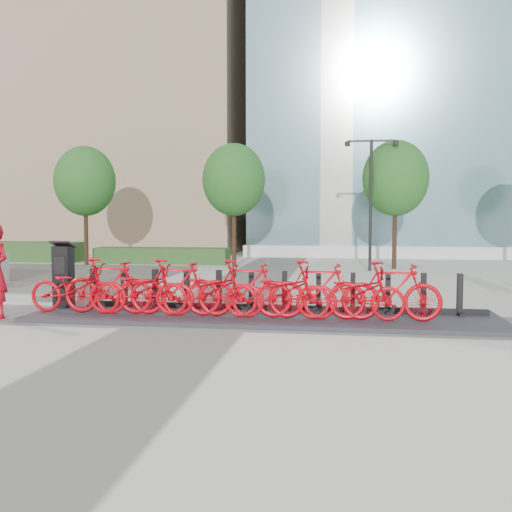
# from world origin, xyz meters

# --- Properties ---
(ground) EXTENTS (120.00, 120.00, 0.00)m
(ground) POSITION_xyz_m (0.00, 0.00, 0.00)
(ground) COLOR silver
(tan_building) EXTENTS (26.00, 16.00, 30.00)m
(tan_building) POSITION_xyz_m (-16.00, 26.00, 15.00)
(tan_building) COLOR #A1806A
(tan_building) RESTS_ON ground
(hedge_b) EXTENTS (6.00, 1.20, 0.70)m
(hedge_b) POSITION_xyz_m (-5.00, 13.20, 0.35)
(hedge_b) COLOR #2B5724
(hedge_b) RESTS_ON ground
(tree_0) EXTENTS (2.60, 2.60, 5.10)m
(tree_0) POSITION_xyz_m (-8.00, 12.00, 3.59)
(tree_0) COLOR #3D2816
(tree_0) RESTS_ON ground
(tree_1) EXTENTS (2.60, 2.60, 5.10)m
(tree_1) POSITION_xyz_m (-1.50, 12.00, 3.59)
(tree_1) COLOR #3D2816
(tree_1) RESTS_ON ground
(tree_2) EXTENTS (2.60, 2.60, 5.10)m
(tree_2) POSITION_xyz_m (5.00, 12.00, 3.59)
(tree_2) COLOR #3D2816
(tree_2) RESTS_ON ground
(streetlamp) EXTENTS (2.00, 0.20, 5.00)m
(streetlamp) POSITION_xyz_m (4.00, 11.00, 3.13)
(streetlamp) COLOR black
(streetlamp) RESTS_ON ground
(dock_pad) EXTENTS (9.60, 2.40, 0.08)m
(dock_pad) POSITION_xyz_m (1.30, 0.30, 0.04)
(dock_pad) COLOR #303038
(dock_pad) RESTS_ON ground
(dock_rail_posts) EXTENTS (8.02, 0.50, 0.85)m
(dock_rail_posts) POSITION_xyz_m (1.36, 0.77, 0.51)
(dock_rail_posts) COLOR black
(dock_rail_posts) RESTS_ON dock_pad
(bike_0) EXTENTS (1.97, 0.69, 1.04)m
(bike_0) POSITION_xyz_m (-2.60, -0.05, 0.60)
(bike_0) COLOR red
(bike_0) RESTS_ON dock_pad
(bike_1) EXTENTS (1.91, 0.54, 1.15)m
(bike_1) POSITION_xyz_m (-1.88, -0.05, 0.66)
(bike_1) COLOR red
(bike_1) RESTS_ON dock_pad
(bike_2) EXTENTS (1.97, 0.69, 1.04)m
(bike_2) POSITION_xyz_m (-1.16, -0.05, 0.60)
(bike_2) COLOR red
(bike_2) RESTS_ON dock_pad
(bike_3) EXTENTS (1.91, 0.54, 1.15)m
(bike_3) POSITION_xyz_m (-0.44, -0.05, 0.66)
(bike_3) COLOR red
(bike_3) RESTS_ON dock_pad
(bike_4) EXTENTS (1.97, 0.69, 1.04)m
(bike_4) POSITION_xyz_m (0.28, -0.05, 0.60)
(bike_4) COLOR red
(bike_4) RESTS_ON dock_pad
(bike_5) EXTENTS (1.91, 0.54, 1.15)m
(bike_5) POSITION_xyz_m (1.00, -0.05, 0.66)
(bike_5) COLOR red
(bike_5) RESTS_ON dock_pad
(bike_6) EXTENTS (1.97, 0.69, 1.04)m
(bike_6) POSITION_xyz_m (1.72, -0.05, 0.60)
(bike_6) COLOR red
(bike_6) RESTS_ON dock_pad
(bike_7) EXTENTS (1.91, 0.54, 1.15)m
(bike_7) POSITION_xyz_m (2.44, -0.05, 0.66)
(bike_7) COLOR red
(bike_7) RESTS_ON dock_pad
(bike_8) EXTENTS (1.97, 0.69, 1.04)m
(bike_8) POSITION_xyz_m (3.16, -0.05, 0.60)
(bike_8) COLOR red
(bike_8) RESTS_ON dock_pad
(bike_9) EXTENTS (1.91, 0.54, 1.15)m
(bike_9) POSITION_xyz_m (3.88, -0.05, 0.66)
(bike_9) COLOR red
(bike_9) RESTS_ON dock_pad
(kiosk) EXTENTS (0.47, 0.39, 1.48)m
(kiosk) POSITION_xyz_m (-3.21, 0.63, 0.79)
(kiosk) COLOR black
(kiosk) RESTS_ON dock_pad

